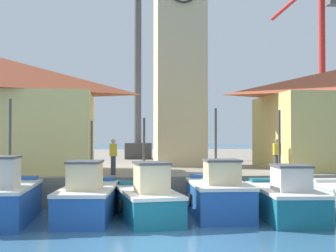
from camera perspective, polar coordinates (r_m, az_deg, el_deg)
name	(u,v)px	position (r m, az deg, el deg)	size (l,w,h in m)	color
ground_plane	(157,243)	(13.70, -1.38, -14.03)	(300.00, 300.00, 0.00)	#386689
quay_wharf	(128,164)	(40.14, -4.89, -4.60)	(120.00, 40.00, 1.27)	gray
fishing_boat_left_outer	(6,199)	(17.61, -19.20, -8.38)	(1.98, 4.55, 4.40)	#2356A8
fishing_boat_left_inner	(88,198)	(17.61, -9.68, -8.67)	(2.34, 5.20, 3.61)	#2356A8
fishing_boat_mid_left	(147,200)	(17.17, -2.55, -8.99)	(2.38, 4.80, 3.71)	#196B7F
fishing_boat_center	(218,195)	(17.95, 6.16, -8.41)	(2.23, 4.42, 4.12)	#2356A8
fishing_boat_mid_right	(285,199)	(18.03, 14.02, -8.62)	(2.33, 5.17, 4.03)	#196B7F
clock_tower	(179,40)	(28.46, 1.41, 10.42)	(3.38, 3.38, 15.79)	beige
port_crane_near	(321,87)	(42.78, 18.15, 4.54)	(3.43, 8.20, 15.77)	maroon
port_crane_far	(136,67)	(36.39, -3.86, 7.19)	(3.60, 9.44, 19.12)	#353539
dock_worker_near_tower	(277,155)	(22.89, 13.15, -3.46)	(0.34, 0.22, 1.62)	#33333D
dock_worker_along_quay	(113,156)	(21.16, -6.69, -3.68)	(0.34, 0.22, 1.62)	#33333D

